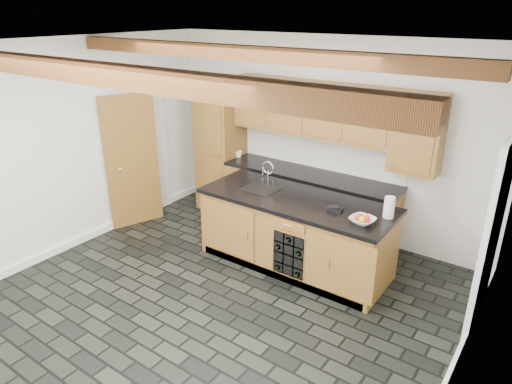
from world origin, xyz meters
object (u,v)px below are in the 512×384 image
(paper_towel, at_px, (389,207))
(kitchen_scale, at_px, (335,209))
(island, at_px, (295,233))
(fruit_bowl, at_px, (362,220))

(paper_towel, bearing_deg, kitchen_scale, -162.07)
(island, relative_size, paper_towel, 10.08)
(fruit_bowl, bearing_deg, paper_towel, 60.51)
(island, bearing_deg, kitchen_scale, -3.99)
(kitchen_scale, height_order, paper_towel, paper_towel)
(fruit_bowl, relative_size, paper_towel, 1.10)
(island, height_order, fruit_bowl, fruit_bowl)
(island, xyz_separation_m, kitchen_scale, (0.54, -0.04, 0.49))
(fruit_bowl, distance_m, paper_towel, 0.37)
(kitchen_scale, relative_size, paper_towel, 0.77)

